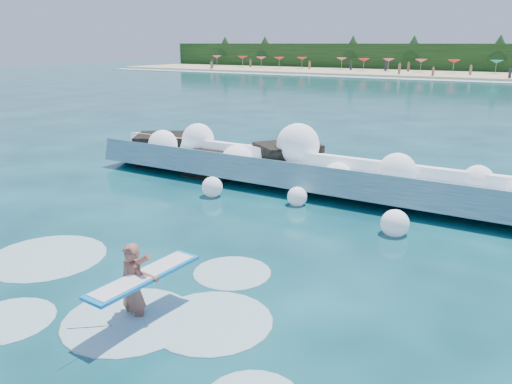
% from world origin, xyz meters
% --- Properties ---
extents(ground, '(200.00, 200.00, 0.00)m').
position_xyz_m(ground, '(0.00, 0.00, 0.00)').
color(ground, '#062C37').
rests_on(ground, ground).
extents(beach, '(140.00, 20.00, 0.40)m').
position_xyz_m(beach, '(0.00, 78.00, 0.20)').
color(beach, tan).
rests_on(beach, ground).
extents(wet_band, '(140.00, 5.00, 0.08)m').
position_xyz_m(wet_band, '(0.00, 67.00, 0.04)').
color(wet_band, silver).
rests_on(wet_band, ground).
extents(treeline, '(140.00, 4.00, 5.00)m').
position_xyz_m(treeline, '(0.00, 88.00, 2.50)').
color(treeline, black).
rests_on(treeline, ground).
extents(breaking_wave, '(18.07, 2.81, 1.56)m').
position_xyz_m(breaking_wave, '(1.00, 6.89, 0.54)').
color(breaking_wave, teal).
rests_on(breaking_wave, ground).
extents(rock_cluster, '(8.77, 3.44, 1.57)m').
position_xyz_m(rock_cluster, '(-3.65, 7.42, 0.50)').
color(rock_cluster, black).
rests_on(rock_cluster, ground).
extents(surfer_with_board, '(0.99, 2.95, 1.79)m').
position_xyz_m(surfer_with_board, '(1.81, -2.96, 0.66)').
color(surfer_with_board, '#935444').
rests_on(surfer_with_board, ground).
extents(wave_spray, '(14.89, 4.78, 2.31)m').
position_xyz_m(wave_spray, '(0.57, 6.78, 1.03)').
color(wave_spray, white).
rests_on(wave_spray, ground).
extents(surf_foam, '(9.34, 5.74, 0.15)m').
position_xyz_m(surf_foam, '(0.71, -2.51, 0.00)').
color(surf_foam, silver).
rests_on(surf_foam, ground).
extents(beach_umbrellas, '(112.95, 6.50, 0.50)m').
position_xyz_m(beach_umbrellas, '(0.22, 79.83, 2.25)').
color(beach_umbrellas, '#E04166').
rests_on(beach_umbrellas, ground).
extents(beachgoers, '(103.79, 13.33, 1.94)m').
position_xyz_m(beachgoers, '(-1.90, 74.69, 1.11)').
color(beachgoers, '#3F332D').
rests_on(beachgoers, ground).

